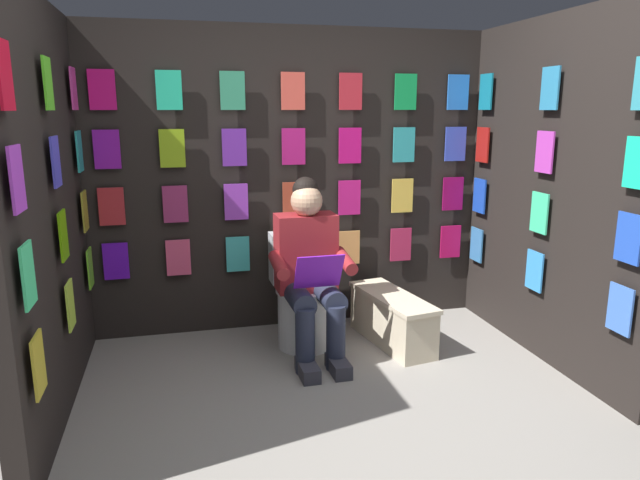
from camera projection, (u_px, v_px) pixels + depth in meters
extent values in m
plane|color=gray|center=(374.00, 465.00, 2.69)|extent=(30.00, 30.00, 0.00)
cube|color=black|center=(292.00, 181.00, 4.29)|extent=(3.02, 0.10, 2.20)
cube|color=#5D0FCD|center=(116.00, 261.00, 4.03)|extent=(0.17, 0.01, 0.26)
cube|color=#E44977|center=(178.00, 258.00, 4.13)|extent=(0.17, 0.01, 0.26)
cube|color=#39B9BA|center=(238.00, 254.00, 4.23)|extent=(0.17, 0.01, 0.26)
cube|color=olive|center=(295.00, 251.00, 4.33)|extent=(0.17, 0.01, 0.26)
cube|color=#EC9B52|center=(349.00, 248.00, 4.43)|extent=(0.17, 0.01, 0.26)
cube|color=#B6244E|center=(401.00, 245.00, 4.53)|extent=(0.17, 0.01, 0.26)
cube|color=#C4104F|center=(450.00, 242.00, 4.62)|extent=(0.17, 0.01, 0.26)
cube|color=#AF232B|center=(112.00, 207.00, 3.95)|extent=(0.17, 0.01, 0.26)
cube|color=#97285F|center=(175.00, 204.00, 4.04)|extent=(0.17, 0.01, 0.26)
cube|color=purple|center=(236.00, 202.00, 4.14)|extent=(0.17, 0.01, 0.26)
cube|color=#B7452C|center=(294.00, 200.00, 4.24)|extent=(0.17, 0.01, 0.26)
cube|color=#D31A7B|center=(349.00, 198.00, 4.34)|extent=(0.17, 0.01, 0.26)
cube|color=yellow|center=(402.00, 196.00, 4.44)|extent=(0.17, 0.01, 0.26)
cube|color=#930C4E|center=(453.00, 194.00, 4.54)|extent=(0.17, 0.01, 0.26)
cube|color=purple|center=(107.00, 149.00, 3.86)|extent=(0.17, 0.01, 0.26)
cube|color=#8BB618|center=(172.00, 148.00, 3.96)|extent=(0.17, 0.01, 0.26)
cube|color=purple|center=(234.00, 147.00, 4.06)|extent=(0.17, 0.01, 0.26)
cube|color=#BC1A72|center=(294.00, 147.00, 4.16)|extent=(0.17, 0.01, 0.26)
cube|color=#D31274|center=(350.00, 146.00, 4.25)|extent=(0.17, 0.01, 0.26)
cube|color=teal|center=(404.00, 145.00, 4.35)|extent=(0.17, 0.01, 0.26)
cube|color=blue|center=(455.00, 144.00, 4.45)|extent=(0.17, 0.01, 0.26)
cube|color=#CC106E|center=(102.00, 90.00, 3.77)|extent=(0.17, 0.01, 0.26)
cube|color=#23D19D|center=(169.00, 90.00, 3.87)|extent=(0.17, 0.01, 0.26)
cube|color=#34986E|center=(233.00, 91.00, 3.97)|extent=(0.17, 0.01, 0.26)
cube|color=#F05344|center=(293.00, 91.00, 4.07)|extent=(0.17, 0.01, 0.26)
cube|color=red|center=(351.00, 91.00, 4.17)|extent=(0.17, 0.01, 0.26)
cube|color=#139C49|center=(406.00, 92.00, 4.27)|extent=(0.17, 0.01, 0.26)
cube|color=#2977EA|center=(458.00, 92.00, 4.37)|extent=(0.17, 0.01, 0.26)
cube|color=black|center=(553.00, 193.00, 3.70)|extent=(0.10, 1.90, 2.20)
cube|color=#3577B7|center=(476.00, 245.00, 4.52)|extent=(0.01, 0.17, 0.26)
cube|color=#3794E9|center=(534.00, 271.00, 3.79)|extent=(0.01, 0.17, 0.26)
cube|color=#3F70D0|center=(620.00, 309.00, 3.06)|extent=(0.01, 0.17, 0.26)
cube|color=blue|center=(479.00, 196.00, 4.44)|extent=(0.01, 0.17, 0.26)
cube|color=#3DDC9A|center=(539.00, 213.00, 3.71)|extent=(0.01, 0.17, 0.26)
cube|color=blue|center=(629.00, 238.00, 2.98)|extent=(0.01, 0.17, 0.26)
cube|color=#9E1712|center=(483.00, 145.00, 4.35)|extent=(0.01, 0.17, 0.26)
cube|color=#BA3BB5|center=(545.00, 152.00, 3.62)|extent=(0.01, 0.17, 0.26)
cube|color=#17DBA5|center=(638.00, 163.00, 2.89)|extent=(0.01, 0.17, 0.26)
cube|color=#13728C|center=(486.00, 92.00, 4.26)|extent=(0.01, 0.17, 0.26)
cube|color=teal|center=(550.00, 88.00, 3.53)|extent=(0.01, 0.17, 0.26)
cube|color=black|center=(43.00, 212.00, 3.00)|extent=(0.10, 1.90, 2.20)
cube|color=gold|center=(39.00, 365.00, 2.40)|extent=(0.01, 0.17, 0.26)
cube|color=#C4F044|center=(70.00, 305.00, 3.13)|extent=(0.01, 0.17, 0.26)
cube|color=#6ECB28|center=(90.00, 268.00, 3.86)|extent=(0.01, 0.17, 0.26)
cube|color=#43F293|center=(28.00, 275.00, 2.31)|extent=(0.01, 0.17, 0.26)
cube|color=#5FAA09|center=(63.00, 235.00, 3.04)|extent=(0.01, 0.17, 0.26)
cube|color=#A29A2A|center=(85.00, 211.00, 3.77)|extent=(0.01, 0.17, 0.26)
cube|color=#B33EDB|center=(17.00, 179.00, 2.23)|extent=(0.01, 0.17, 0.26)
cube|color=#4745DD|center=(56.00, 162.00, 2.96)|extent=(0.01, 0.17, 0.26)
cube|color=teal|center=(79.00, 151.00, 3.69)|extent=(0.01, 0.17, 0.26)
cube|color=red|center=(5.00, 75.00, 2.14)|extent=(0.01, 0.17, 0.26)
cube|color=#57D526|center=(48.00, 84.00, 2.87)|extent=(0.01, 0.17, 0.26)
cube|color=#D33A99|center=(74.00, 89.00, 3.60)|extent=(0.01, 0.17, 0.26)
cylinder|color=white|center=(305.00, 319.00, 4.01)|extent=(0.38, 0.38, 0.40)
cylinder|color=white|center=(305.00, 290.00, 3.96)|extent=(0.41, 0.41, 0.02)
cube|color=white|center=(296.00, 257.00, 4.17)|extent=(0.38, 0.19, 0.36)
cylinder|color=white|center=(299.00, 260.00, 4.09)|extent=(0.39, 0.08, 0.39)
cube|color=maroon|center=(306.00, 252.00, 3.87)|extent=(0.41, 0.23, 0.52)
sphere|color=tan|center=(307.00, 201.00, 3.77)|extent=(0.21, 0.21, 0.21)
sphere|color=black|center=(305.00, 190.00, 3.78)|extent=(0.17, 0.17, 0.17)
cylinder|color=#23283D|center=(328.00, 295.00, 3.77)|extent=(0.16, 0.40, 0.15)
cylinder|color=#23283D|center=(298.00, 297.00, 3.72)|extent=(0.16, 0.40, 0.15)
cylinder|color=#23283D|center=(336.00, 338.00, 3.65)|extent=(0.12, 0.12, 0.42)
cylinder|color=#23283D|center=(305.00, 341.00, 3.60)|extent=(0.12, 0.12, 0.42)
cube|color=#33333D|center=(338.00, 366.00, 3.63)|extent=(0.12, 0.26, 0.09)
cube|color=#33333D|center=(308.00, 370.00, 3.58)|extent=(0.12, 0.26, 0.09)
cylinder|color=maroon|center=(345.00, 260.00, 3.77)|extent=(0.09, 0.31, 0.13)
cylinder|color=maroon|center=(279.00, 265.00, 3.66)|extent=(0.09, 0.31, 0.13)
cube|color=purple|center=(319.00, 272.00, 3.56)|extent=(0.30, 0.14, 0.23)
cube|color=beige|center=(392.00, 321.00, 4.08)|extent=(0.39, 0.82, 0.32)
cube|color=beige|center=(393.00, 297.00, 4.04)|extent=(0.41, 0.85, 0.03)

